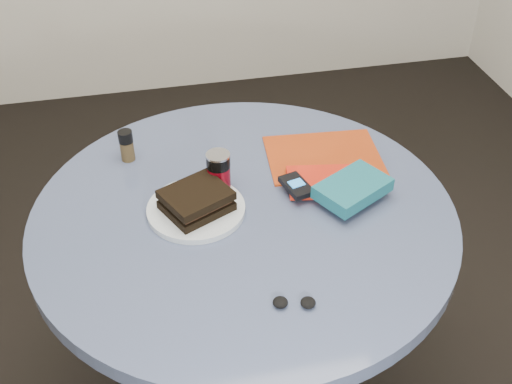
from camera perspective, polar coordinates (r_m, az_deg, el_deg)
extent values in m
cylinder|color=black|center=(1.77, -0.96, -11.10)|extent=(0.11, 0.11, 0.68)
cylinder|color=#3D4865|center=(1.52, -1.11, -2.22)|extent=(1.00, 1.00, 0.04)
cylinder|color=silver|center=(1.50, -5.35, -1.55)|extent=(0.27, 0.27, 0.01)
cube|color=black|center=(1.49, -5.30, -1.19)|extent=(0.18, 0.17, 0.02)
cube|color=black|center=(1.48, -5.33, -0.73)|extent=(0.16, 0.15, 0.01)
cube|color=black|center=(1.47, -5.36, -0.26)|extent=(0.18, 0.17, 0.02)
cylinder|color=#690510|center=(1.55, -3.31, 1.20)|extent=(0.07, 0.07, 0.07)
cylinder|color=black|center=(1.52, -3.38, 2.75)|extent=(0.07, 0.07, 0.03)
cylinder|color=silver|center=(1.51, -3.41, 3.29)|extent=(0.07, 0.07, 0.01)
cylinder|color=#42331C|center=(1.69, -11.36, 3.64)|extent=(0.04, 0.04, 0.05)
cylinder|color=black|center=(1.67, -11.54, 4.85)|extent=(0.05, 0.05, 0.03)
cube|color=#96310D|center=(1.69, 6.02, 3.18)|extent=(0.31, 0.24, 0.01)
cube|color=red|center=(1.58, 6.15, 0.92)|extent=(0.20, 0.15, 0.02)
cube|color=#145561|center=(1.53, 8.60, 0.32)|extent=(0.20, 0.18, 0.03)
cube|color=black|center=(1.54, 3.60, 0.54)|extent=(0.07, 0.10, 0.01)
cube|color=#2A7FD2|center=(1.53, 3.61, 0.79)|extent=(0.04, 0.04, 0.00)
ellipsoid|color=black|center=(1.29, 2.17, -9.77)|extent=(0.04, 0.04, 0.02)
ellipsoid|color=black|center=(1.29, 4.65, -9.78)|extent=(0.04, 0.04, 0.02)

